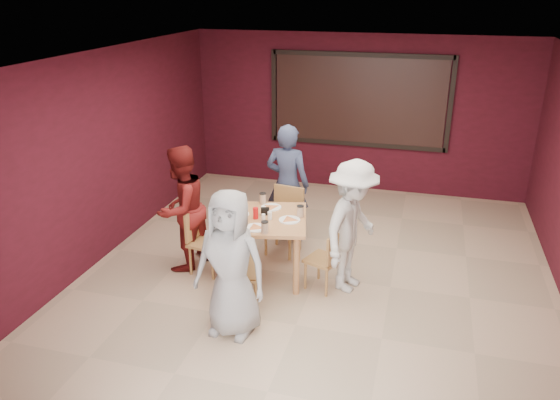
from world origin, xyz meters
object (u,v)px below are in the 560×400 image
(dining_table, at_px, (264,225))
(chair_back, at_px, (285,216))
(diner_left, at_px, (181,209))
(diner_front, at_px, (231,264))
(diner_right, at_px, (352,227))
(chair_front, at_px, (242,273))
(chair_right, at_px, (328,257))
(chair_left, at_px, (202,238))
(diner_back, at_px, (287,184))

(dining_table, bearing_deg, chair_back, 84.90)
(dining_table, relative_size, diner_left, 0.75)
(diner_front, height_order, diner_right, diner_right)
(chair_front, xyz_separation_m, diner_front, (0.05, -0.50, 0.39))
(chair_right, bearing_deg, chair_front, -144.48)
(chair_front, bearing_deg, chair_back, 85.94)
(chair_left, height_order, diner_left, diner_left)
(diner_left, bearing_deg, chair_left, 95.05)
(chair_front, height_order, chair_right, chair_right)
(chair_back, distance_m, chair_right, 1.20)
(chair_right, distance_m, diner_right, 0.49)
(diner_front, xyz_separation_m, diner_left, (-1.14, 1.23, 0.01))
(diner_front, distance_m, diner_back, 2.38)
(diner_front, distance_m, diner_right, 1.67)
(chair_left, bearing_deg, chair_back, 43.91)
(chair_front, xyz_separation_m, diner_back, (0.05, 1.88, 0.45))
(chair_front, xyz_separation_m, chair_back, (0.11, 1.55, 0.09))
(chair_front, bearing_deg, chair_left, 139.45)
(diner_back, height_order, diner_right, diner_back)
(chair_right, height_order, diner_front, diner_front)
(chair_back, bearing_deg, chair_right, -49.35)
(chair_front, xyz_separation_m, diner_right, (1.15, 0.76, 0.40))
(diner_back, xyz_separation_m, diner_left, (-1.14, -1.15, -0.04))
(chair_front, bearing_deg, diner_left, 146.08)
(chair_back, bearing_deg, dining_table, -95.10)
(chair_left, distance_m, diner_back, 1.52)
(dining_table, distance_m, chair_left, 0.87)
(diner_back, bearing_deg, dining_table, 94.82)
(dining_table, relative_size, chair_back, 1.35)
(diner_left, distance_m, diner_right, 2.24)
(chair_back, bearing_deg, diner_front, -91.62)
(diner_back, bearing_deg, chair_front, 93.90)
(chair_left, bearing_deg, diner_right, 2.45)
(chair_left, xyz_separation_m, diner_left, (-0.29, 0.05, 0.36))
(chair_back, bearing_deg, diner_left, -145.64)
(chair_back, height_order, diner_front, diner_front)
(diner_front, bearing_deg, diner_right, 53.87)
(chair_front, relative_size, chair_left, 0.91)
(diner_right, bearing_deg, chair_right, 132.37)
(chair_front, xyz_separation_m, chair_right, (0.89, 0.64, 0.01))
(chair_front, bearing_deg, diner_back, 88.45)
(diner_front, bearing_deg, diner_back, 95.11)
(chair_left, bearing_deg, diner_front, -54.31)
(dining_table, distance_m, chair_front, 0.80)
(chair_left, bearing_deg, dining_table, 4.67)
(diner_left, bearing_deg, dining_table, 105.88)
(diner_back, distance_m, diner_left, 1.62)
(dining_table, distance_m, chair_right, 0.90)
(chair_left, relative_size, diner_left, 0.50)
(chair_front, relative_size, chair_back, 0.83)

